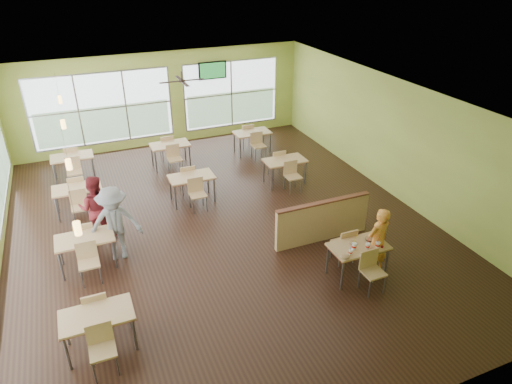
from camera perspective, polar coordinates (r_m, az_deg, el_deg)
room at (r=10.80m, az=-4.71°, el=3.10°), size 12.00×12.04×3.20m
window_bays at (r=13.27m, az=-20.01°, el=5.73°), size 9.24×10.24×2.38m
main_table at (r=9.75m, az=12.66°, el=-7.10°), size 1.22×1.52×0.87m
half_wall_divider at (r=10.81m, az=8.31°, el=-3.57°), size 2.40×0.14×1.04m
dining_tables at (r=12.50m, az=-11.62°, el=1.28°), size 6.92×8.72×0.87m
pendant_lights at (r=10.68m, az=-22.68°, el=5.64°), size 0.11×7.31×0.86m
ceiling_fan at (r=13.09m, az=-9.25°, el=13.57°), size 1.25×1.25×0.29m
tv_backwall at (r=16.39m, az=-5.47°, el=14.90°), size 1.00×0.07×0.60m
man_plaid at (r=9.85m, az=14.96°, el=-6.01°), size 0.63×0.48×1.55m
patron_maroon at (r=11.28m, az=-19.39°, el=-1.89°), size 0.93×0.81×1.62m
patron_grey at (r=10.38m, az=-17.24°, el=-3.81°), size 1.20×0.79×1.75m
cup_blue at (r=9.35m, az=11.74°, el=-7.36°), size 0.08×0.08×0.30m
cup_yellow at (r=9.51m, az=12.17°, el=-6.62°), size 0.11×0.11×0.38m
cup_red_near at (r=9.59m, az=13.78°, el=-6.56°), size 0.09×0.09×0.34m
cup_red_far at (r=9.67m, az=14.98°, el=-6.39°), size 0.10×0.10×0.36m
food_basket at (r=9.89m, az=14.06°, el=-5.72°), size 0.21×0.21×0.05m
ketchup_cup at (r=9.74m, az=15.50°, el=-6.61°), size 0.06×0.06×0.02m
wrapper_left at (r=9.27m, az=11.14°, el=-7.94°), size 0.19×0.18×0.04m
wrapper_mid at (r=9.71m, az=12.06°, el=-6.21°), size 0.22×0.21×0.05m
wrapper_right at (r=9.61m, az=14.36°, el=-6.94°), size 0.14×0.13×0.03m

